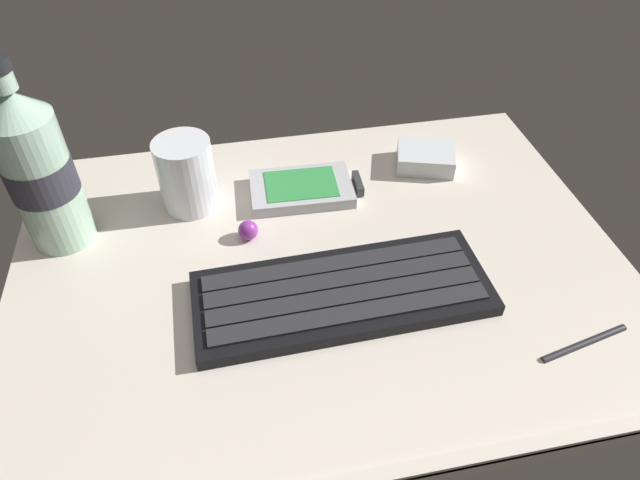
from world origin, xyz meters
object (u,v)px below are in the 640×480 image
(handheld_device, at_px, (307,188))
(charger_block, at_px, (425,158))
(keyboard, at_px, (342,293))
(water_bottle, at_px, (38,170))
(juice_cup, at_px, (187,177))
(trackball_mouse, at_px, (248,230))
(stylus_pen, at_px, (585,341))

(handheld_device, relative_size, charger_block, 1.86)
(keyboard, relative_size, water_bottle, 1.41)
(keyboard, xyz_separation_m, charger_block, (0.15, 0.20, 0.00))
(keyboard, height_order, charger_block, charger_block)
(juice_cup, xyz_separation_m, trackball_mouse, (0.06, -0.07, -0.03))
(keyboard, distance_m, juice_cup, 0.23)
(juice_cup, distance_m, water_bottle, 0.15)
(handheld_device, bearing_deg, keyboard, -88.35)
(keyboard, bearing_deg, juice_cup, 128.56)
(water_bottle, bearing_deg, handheld_device, 4.79)
(juice_cup, relative_size, water_bottle, 0.41)
(handheld_device, distance_m, charger_block, 0.16)
(charger_block, bearing_deg, handheld_device, -170.94)
(handheld_device, relative_size, water_bottle, 0.63)
(juice_cup, distance_m, charger_block, 0.29)
(handheld_device, bearing_deg, water_bottle, -175.21)
(keyboard, bearing_deg, trackball_mouse, 127.75)
(trackball_mouse, distance_m, stylus_pen, 0.35)
(keyboard, distance_m, charger_block, 0.25)
(handheld_device, xyz_separation_m, stylus_pen, (0.21, -0.27, -0.00))
(handheld_device, bearing_deg, stylus_pen, -51.68)
(juice_cup, height_order, stylus_pen, juice_cup)
(water_bottle, xyz_separation_m, stylus_pen, (0.49, -0.24, -0.09))
(water_bottle, bearing_deg, stylus_pen, -26.68)
(keyboard, xyz_separation_m, trackball_mouse, (-0.08, 0.11, 0.00))
(handheld_device, distance_m, stylus_pen, 0.34)
(water_bottle, xyz_separation_m, charger_block, (0.43, 0.05, -0.08))
(keyboard, bearing_deg, stylus_pen, -25.16)
(water_bottle, xyz_separation_m, trackball_mouse, (0.20, -0.04, -0.08))
(handheld_device, bearing_deg, juice_cup, 177.26)
(charger_block, bearing_deg, water_bottle, -173.65)
(charger_block, bearing_deg, trackball_mouse, -158.91)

